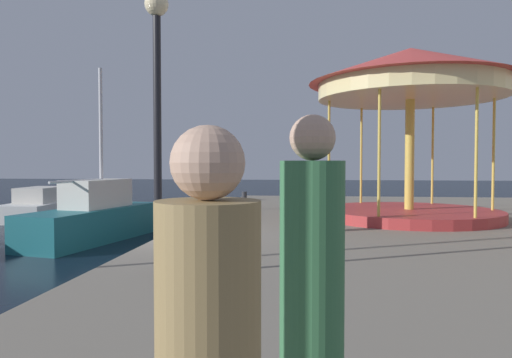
{
  "coord_description": "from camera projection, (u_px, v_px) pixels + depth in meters",
  "views": [
    {
      "loc": [
        3.5,
        -10.85,
        2.52
      ],
      "look_at": [
        1.63,
        5.25,
        1.97
      ],
      "focal_mm": 32.3,
      "sensor_mm": 36.0,
      "label": 1
    }
  ],
  "objects": [
    {
      "name": "bollard_center",
      "position": [
        198.0,
        224.0,
        11.63
      ],
      "size": [
        0.24,
        0.24,
        0.4
      ],
      "primitive_type": "cylinder",
      "color": "#2D2D33",
      "rests_on": "quay_dock"
    },
    {
      "name": "lamp_post_mid_promenade",
      "position": [
        157.0,
        83.0,
        6.94
      ],
      "size": [
        0.36,
        0.36,
        4.3
      ],
      "color": "black",
      "rests_on": "quay_dock"
    },
    {
      "name": "sailboat_teal",
      "position": [
        93.0,
        218.0,
        14.96
      ],
      "size": [
        2.7,
        5.49,
        5.68
      ],
      "color": "#19606B",
      "rests_on": "ground"
    },
    {
      "name": "bollard_south",
      "position": [
        224.0,
        205.0,
        16.75
      ],
      "size": [
        0.24,
        0.24,
        0.4
      ],
      "primitive_type": "cylinder",
      "color": "#2D2D33",
      "rests_on": "quay_dock"
    },
    {
      "name": "bollard_north",
      "position": [
        244.0,
        196.0,
        21.58
      ],
      "size": [
        0.24,
        0.24,
        0.4
      ],
      "primitive_type": "cylinder",
      "color": "#2D2D33",
      "rests_on": "quay_dock"
    },
    {
      "name": "carousel",
      "position": [
        410.0,
        92.0,
        14.17
      ],
      "size": [
        6.24,
        6.24,
        5.27
      ],
      "color": "#B23333",
      "rests_on": "quay_dock"
    },
    {
      "name": "person_by_the_water",
      "position": [
        303.0,
        201.0,
        11.42
      ],
      "size": [
        0.34,
        0.34,
        1.71
      ],
      "color": "#2D4C8C",
      "rests_on": "quay_dock"
    },
    {
      "name": "motorboat_white",
      "position": [
        44.0,
        206.0,
        21.17
      ],
      "size": [
        2.34,
        5.32,
        1.45
      ],
      "color": "white",
      "rests_on": "ground"
    },
    {
      "name": "ground_plane",
      "position": [
        165.0,
        266.0,
        11.26
      ],
      "size": [
        120.0,
        120.0,
        0.0
      ],
      "primitive_type": "plane",
      "color": "black"
    },
    {
      "name": "quay_dock",
      "position": [
        459.0,
        257.0,
        10.45
      ],
      "size": [
        13.77,
        27.18,
        0.8
      ],
      "primitive_type": "cube",
      "color": "gray",
      "rests_on": "ground"
    },
    {
      "name": "person_near_carousel",
      "position": [
        312.0,
        314.0,
        2.42
      ],
      "size": [
        0.34,
        0.34,
        1.98
      ],
      "color": "#387247",
      "rests_on": "quay_dock"
    }
  ]
}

